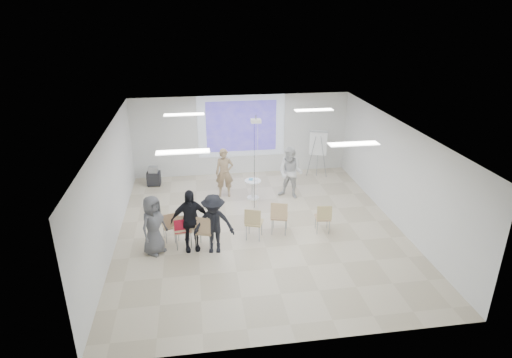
{
  "coord_description": "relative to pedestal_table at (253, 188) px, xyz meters",
  "views": [
    {
      "loc": [
        -1.7,
        -10.73,
        6.06
      ],
      "look_at": [
        0.0,
        0.8,
        1.25
      ],
      "focal_mm": 30.0,
      "sensor_mm": 36.0,
      "label": 1
    }
  ],
  "objects": [
    {
      "name": "controller_left",
      "position": [
        -0.72,
        0.62,
        0.86
      ],
      "size": [
        0.06,
        0.13,
        0.04
      ],
      "primitive_type": "cube",
      "rotation": [
        0.0,
        0.0,
        -0.09
      ],
      "color": "white",
      "rests_on": "player_left"
    },
    {
      "name": "red_jacket",
      "position": [
        -2.27,
        -2.93,
        0.35
      ],
      "size": [
        0.41,
        0.15,
        0.38
      ],
      "primitive_type": "cube",
      "rotation": [
        0.0,
        0.0,
        0.15
      ],
      "color": "#B0152A",
      "rests_on": "chair_left_mid"
    },
    {
      "name": "fluor_panel_sw",
      "position": [
        -2.09,
        -3.63,
        2.6
      ],
      "size": [
        1.2,
        0.3,
        0.02
      ],
      "primitive_type": "cube",
      "color": "white",
      "rests_on": "ceiling"
    },
    {
      "name": "ceiling_projector",
      "position": [
        0.01,
        -0.64,
        2.31
      ],
      "size": [
        0.3,
        0.25,
        3.0
      ],
      "color": "white",
      "rests_on": "ceiling"
    },
    {
      "name": "fluor_panel_nw",
      "position": [
        -2.09,
        -0.13,
        2.6
      ],
      "size": [
        1.2,
        0.3,
        0.02
      ],
      "primitive_type": "cube",
      "color": "white",
      "rests_on": "ceiling"
    },
    {
      "name": "audience_left",
      "position": [
        -2.05,
        -2.91,
        0.61
      ],
      "size": [
        1.21,
        0.81,
        1.96
      ],
      "primitive_type": "imported",
      "rotation": [
        0.0,
        0.0,
        0.11
      ],
      "color": "black",
      "rests_on": "floor"
    },
    {
      "name": "laptop",
      "position": [
        -1.68,
        -2.83,
        0.15
      ],
      "size": [
        0.42,
        0.36,
        0.03
      ],
      "primitive_type": "imported",
      "rotation": [
        0.0,
        0.0,
        2.81
      ],
      "color": "black",
      "rests_on": "chair_left_inner"
    },
    {
      "name": "player_left",
      "position": [
        -0.9,
        0.37,
        0.56
      ],
      "size": [
        0.72,
        0.53,
        1.88
      ],
      "primitive_type": "imported",
      "rotation": [
        0.0,
        0.0,
        -0.09
      ],
      "color": "#997E5E",
      "rests_on": "floor"
    },
    {
      "name": "wall_right",
      "position": [
        3.96,
        -2.13,
        1.13
      ],
      "size": [
        0.1,
        9.0,
        3.0
      ],
      "primitive_type": "cube",
      "color": "silver",
      "rests_on": "floor"
    },
    {
      "name": "fluor_panel_ne",
      "position": [
        1.91,
        -0.13,
        2.6
      ],
      "size": [
        1.2,
        0.3,
        0.02
      ],
      "primitive_type": "cube",
      "color": "white",
      "rests_on": "ceiling"
    },
    {
      "name": "fluor_panel_se",
      "position": [
        1.91,
        -3.63,
        2.6
      ],
      "size": [
        1.2,
        0.3,
        0.02
      ],
      "primitive_type": "cube",
      "color": "white",
      "rests_on": "ceiling"
    },
    {
      "name": "ceiling",
      "position": [
        -0.09,
        -2.13,
        2.68
      ],
      "size": [
        8.0,
        9.0,
        0.1
      ],
      "primitive_type": "cube",
      "color": "white",
      "rests_on": "wall_back"
    },
    {
      "name": "pedestal_table",
      "position": [
        0.0,
        0.0,
        0.0
      ],
      "size": [
        0.67,
        0.67,
        0.67
      ],
      "rotation": [
        0.0,
        0.0,
        -0.27
      ],
      "color": "white",
      "rests_on": "floor"
    },
    {
      "name": "flipchart_easel",
      "position": [
        2.65,
        1.6,
        0.92
      ],
      "size": [
        0.73,
        0.57,
        1.76
      ],
      "rotation": [
        0.0,
        0.0,
        -0.34
      ],
      "color": "gray",
      "rests_on": "floor"
    },
    {
      "name": "controller_right",
      "position": [
        1.07,
        0.18,
        0.93
      ],
      "size": [
        0.09,
        0.12,
        0.04
      ],
      "primitive_type": "cube",
      "rotation": [
        0.0,
        0.0,
        -0.56
      ],
      "color": "white",
      "rests_on": "player_right"
    },
    {
      "name": "chair_right_far",
      "position": [
        1.64,
        -2.58,
        0.15
      ],
      "size": [
        0.47,
        0.49,
        0.89
      ],
      "rotation": [
        0.0,
        0.0,
        -0.12
      ],
      "color": "tan",
      "rests_on": "floor"
    },
    {
      "name": "wall_left",
      "position": [
        -4.14,
        -2.13,
        1.13
      ],
      "size": [
        0.1,
        9.0,
        3.0
      ],
      "primitive_type": "cube",
      "color": "silver",
      "rests_on": "floor"
    },
    {
      "name": "player_right",
      "position": [
        1.25,
        -0.07,
        0.6
      ],
      "size": [
        1.19,
        1.13,
        1.94
      ],
      "primitive_type": "imported",
      "rotation": [
        0.0,
        0.0,
        -0.56
      ],
      "color": "silver",
      "rests_on": "floor"
    },
    {
      "name": "projection_image",
      "position": [
        -0.09,
        2.34,
        1.48
      ],
      "size": [
        2.6,
        0.01,
        1.9
      ],
      "primitive_type": "cube",
      "color": "#3F32AB",
      "rests_on": "wall_back"
    },
    {
      "name": "chair_right_inner",
      "position": [
        0.4,
        -2.44,
        0.22
      ],
      "size": [
        0.59,
        0.61,
        1.0
      ],
      "rotation": [
        0.0,
        0.0,
        -0.29
      ],
      "color": "tan",
      "rests_on": "floor"
    },
    {
      "name": "audience_mid",
      "position": [
        -1.45,
        -3.12,
        0.55
      ],
      "size": [
        1.27,
        0.8,
        1.84
      ],
      "primitive_type": "imported",
      "rotation": [
        0.0,
        0.0,
        -0.13
      ],
      "color": "black",
      "rests_on": "floor"
    },
    {
      "name": "av_cart",
      "position": [
        -3.35,
        1.64,
        -0.05
      ],
      "size": [
        0.49,
        0.4,
        0.7
      ],
      "rotation": [
        0.0,
        0.0,
        -0.06
      ],
      "color": "black",
      "rests_on": "floor"
    },
    {
      "name": "audience_outer",
      "position": [
        -2.99,
        -2.93,
        0.52
      ],
      "size": [
        1.0,
        1.04,
        1.79
      ],
      "primitive_type": "imported",
      "rotation": [
        0.0,
        0.0,
        0.88
      ],
      "color": "#5D5E62",
      "rests_on": "floor"
    },
    {
      "name": "chair_left_inner",
      "position": [
        -1.71,
        -2.93,
        0.2
      ],
      "size": [
        0.59,
        0.61,
        0.98
      ],
      "rotation": [
        0.0,
        0.0,
        -0.33
      ],
      "color": "tan",
      "rests_on": "floor"
    },
    {
      "name": "wall_back",
      "position": [
        -0.09,
        2.42,
        1.13
      ],
      "size": [
        8.0,
        0.1,
        3.0
      ],
      "primitive_type": "cube",
      "color": "silver",
      "rests_on": "floor"
    },
    {
      "name": "chair_left_mid",
      "position": [
        -2.26,
        -2.8,
        0.22
      ],
      "size": [
        0.54,
        0.57,
        1.0
      ],
      "rotation": [
        0.0,
        0.0,
        0.15
      ],
      "color": "tan",
      "rests_on": "floor"
    },
    {
      "name": "chair_far_left",
      "position": [
        -2.59,
        -2.4,
        0.15
      ],
      "size": [
        0.51,
        0.53,
        0.88
      ],
      "rotation": [
        0.0,
        0.0,
        0.25
      ],
      "color": "tan",
      "rests_on": "floor"
    },
    {
      "name": "projection_halo",
      "position": [
        -0.09,
        2.35,
        1.48
      ],
      "size": [
        3.2,
        0.01,
        2.3
      ],
      "primitive_type": "cube",
      "color": "silver",
      "rests_on": "wall_back"
    },
    {
      "name": "floor",
      "position": [
        -0.09,
        -2.13,
        -0.42
      ],
      "size": [
        8.0,
        9.0,
        0.1
      ],
      "primitive_type": "cube",
      "color": "beige",
      "rests_on": "ground"
    },
    {
      "name": "chair_center",
      "position": [
        -0.36,
        -2.65,
        0.19
      ],
      "size": [
        0.58,
        0.6,
        0.96
      ],
      "rotation": [
        0.0,
        0.0,
        -0.34
      ],
      "color": "tan",
      "rests_on": "floor"
    }
  ]
}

